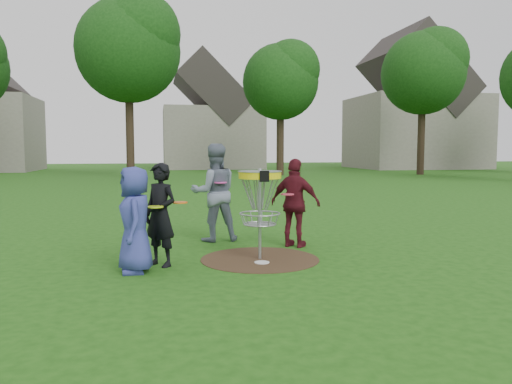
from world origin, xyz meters
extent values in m
plane|color=#19470F|center=(0.00, 0.00, 0.00)|extent=(100.00, 100.00, 0.00)
cylinder|color=#47331E|center=(0.00, 0.00, 0.00)|extent=(1.80, 1.80, 0.01)
imported|color=#333B8C|center=(-1.81, -0.45, 0.72)|extent=(0.52, 0.74, 1.44)
imported|color=black|center=(-1.47, -0.14, 0.74)|extent=(0.63, 0.63, 1.48)
imported|color=slate|center=(-0.50, 1.65, 0.88)|extent=(0.91, 0.74, 1.76)
imported|color=#53121C|center=(0.78, 0.82, 0.75)|extent=(0.92, 0.84, 1.51)
cylinder|color=white|center=(-0.02, -0.26, 0.01)|extent=(0.22, 0.22, 0.02)
cylinder|color=#9EA0A5|center=(0.00, 0.00, 0.69)|extent=(0.05, 0.05, 1.38)
cylinder|color=yellow|center=(0.00, 0.00, 1.28)|extent=(0.64, 0.64, 0.10)
cylinder|color=#9EA0A5|center=(0.00, 0.00, 1.34)|extent=(0.66, 0.66, 0.01)
cube|color=black|center=(0.00, -0.33, 1.28)|extent=(0.14, 0.02, 0.16)
torus|color=#9EA0A5|center=(0.00, 0.00, 0.70)|extent=(0.62, 0.62, 0.02)
torus|color=#9EA0A5|center=(0.00, 0.00, 0.54)|extent=(0.50, 0.50, 0.02)
cylinder|color=#9EA0A5|center=(0.00, 0.00, 0.53)|extent=(0.44, 0.44, 0.01)
cylinder|color=#BFE419|center=(-1.54, -0.38, 0.88)|extent=(0.22, 0.22, 0.02)
cylinder|color=orange|center=(-1.19, -0.11, 0.91)|extent=(0.22, 0.22, 0.02)
cylinder|color=#FF43B8|center=(-0.42, 1.38, 1.08)|extent=(0.22, 0.22, 0.02)
cylinder|color=#E33B5A|center=(0.59, 0.62, 0.93)|extent=(0.22, 0.22, 0.02)
cylinder|color=#38281C|center=(-3.00, 21.50, 2.31)|extent=(0.46, 0.46, 4.62)
sphere|color=#164211|center=(-3.00, 21.50, 7.04)|extent=(5.72, 5.72, 5.72)
cylinder|color=#38281C|center=(6.00, 23.00, 1.89)|extent=(0.46, 0.46, 3.78)
sphere|color=#164211|center=(6.00, 23.00, 5.76)|extent=(4.68, 4.68, 4.68)
cylinder|color=#38281C|center=(15.00, 22.00, 2.10)|extent=(0.46, 0.46, 4.20)
sphere|color=#164211|center=(15.00, 22.00, 6.40)|extent=(5.20, 5.20, 5.20)
cube|color=gray|center=(3.00, 35.00, 2.50)|extent=(8.00, 7.00, 5.00)
cube|color=#2D2826|center=(3.00, 35.00, 6.44)|extent=(6.11, 7.14, 6.11)
cube|color=gray|center=(20.00, 32.00, 3.00)|extent=(10.00, 8.00, 6.00)
cube|color=#2D2826|center=(20.00, 32.00, 7.80)|extent=(7.64, 8.16, 7.64)
camera|label=1|loc=(-1.49, -7.30, 1.68)|focal=35.00mm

